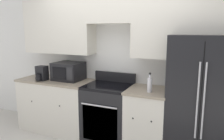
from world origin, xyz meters
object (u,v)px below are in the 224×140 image
at_px(oven_range, 108,113).
at_px(bottle, 150,84).
at_px(microwave, 69,71).
at_px(refrigerator, 201,99).

bearing_deg(oven_range, bottle, -9.23).
distance_m(microwave, bottle, 1.50).
bearing_deg(refrigerator, oven_range, -177.05).
relative_size(microwave, bottle, 1.73).
height_order(refrigerator, bottle, refrigerator).
bearing_deg(oven_range, microwave, 174.78).
bearing_deg(microwave, oven_range, -5.22).
relative_size(oven_range, refrigerator, 0.63).
bearing_deg(bottle, microwave, 172.90).
height_order(refrigerator, microwave, refrigerator).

